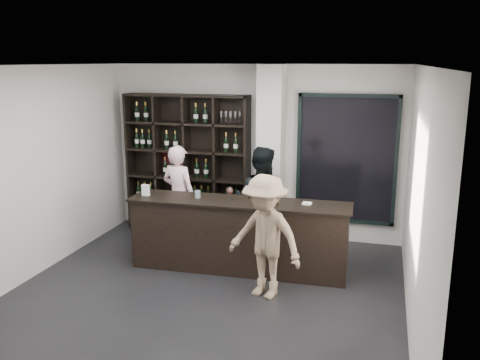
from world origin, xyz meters
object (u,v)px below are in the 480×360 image
(wine_shelf, at_px, (187,164))
(tasting_counter, at_px, (239,236))
(customer, at_px, (265,237))
(taster_pink, at_px, (179,196))
(taster_black, at_px, (260,201))

(wine_shelf, distance_m, tasting_counter, 2.11)
(tasting_counter, bearing_deg, customer, -54.39)
(tasting_counter, height_order, taster_pink, taster_pink)
(taster_black, bearing_deg, tasting_counter, 81.81)
(tasting_counter, bearing_deg, taster_pink, 146.18)
(taster_black, bearing_deg, wine_shelf, -24.03)
(wine_shelf, distance_m, taster_black, 1.69)
(wine_shelf, xyz_separation_m, taster_pink, (0.13, -0.72, -0.37))
(taster_pink, relative_size, taster_black, 0.98)
(customer, bearing_deg, taster_pink, 159.61)
(wine_shelf, xyz_separation_m, tasting_counter, (1.35, -1.47, -0.68))
(tasting_counter, xyz_separation_m, customer, (0.55, -0.70, 0.28))
(taster_black, xyz_separation_m, customer, (0.41, -1.45, -0.05))
(taster_pink, distance_m, customer, 2.29)
(taster_black, bearing_deg, taster_pink, 1.68)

